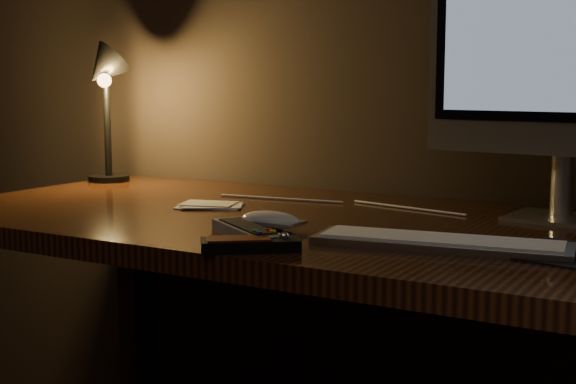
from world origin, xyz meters
The scene contains 9 objects.
desk centered at (0.00, 1.93, 0.62)m, with size 1.60×0.75×0.75m.
monitor centered at (0.41, 2.05, 1.08)m, with size 0.53×0.17×0.56m.
keyboard centered at (0.30, 1.71, 0.76)m, with size 0.40×0.11×0.02m, color silver.
mouse centered at (-0.01, 1.71, 0.76)m, with size 0.12×0.06×0.02m, color white.
media_remote centered at (0.06, 1.54, 0.76)m, with size 0.16×0.14×0.03m.
tv_remote centered at (0.00, 1.61, 0.76)m, with size 0.19×0.15×0.03m.
papers centered at (-0.26, 1.87, 0.75)m, with size 0.13×0.09×0.01m, color white.
desk_lamp centered at (-0.72, 2.05, 0.99)m, with size 0.17×0.18×0.36m.
cable centered at (-0.03, 2.02, 0.75)m, with size 0.00×0.00×0.57m, color white.
Camera 1 is at (0.72, 0.51, 1.01)m, focal length 50.00 mm.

